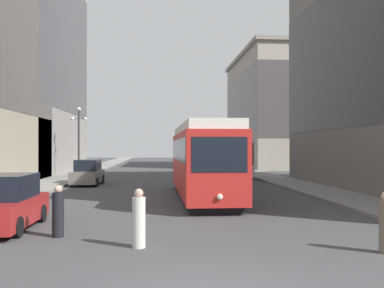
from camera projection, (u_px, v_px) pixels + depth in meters
The scene contains 11 objects.
sidewalk_left at pixel (88, 171), 46.67m from camera, with size 3.05×120.00×0.15m, color gray.
sidewalk_right at pixel (242, 170), 48.11m from camera, with size 3.05×120.00×0.15m, color gray.
streetcar at pixel (202, 159), 22.31m from camera, with size 2.70×12.47×3.89m.
transit_bus at pixel (226, 156), 38.16m from camera, with size 2.65×12.28×3.45m.
parked_car_left_near at pixel (5, 204), 13.81m from camera, with size 1.90×4.21×1.82m.
parked_car_left_mid at pixel (88, 173), 30.02m from camera, with size 1.97×4.26×1.82m.
pedestrian_crossing_near at pixel (58, 213), 12.64m from camera, with size 0.35×0.35×1.57m.
pedestrian_on_sidewalk at pixel (139, 220), 11.31m from camera, with size 0.36×0.36×1.61m.
lamp_post_left_far at pixel (79, 131), 36.59m from camera, with size 1.41×0.36×6.11m.
building_left_corner at pixel (3, 45), 43.27m from camera, with size 14.08×22.70×26.01m.
building_right_corner at pixel (285, 110), 57.88m from camera, with size 13.44×21.26×15.42m.
Camera 1 is at (-0.92, -7.49, 2.74)m, focal length 38.88 mm.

